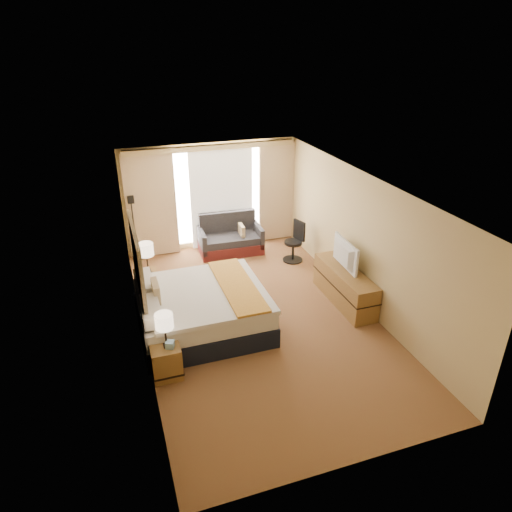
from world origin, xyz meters
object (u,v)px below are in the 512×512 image
object	(u,v)px
media_dresser	(345,286)
television	(341,254)
loveseat	(230,240)
lamp_right	(146,250)
bed	(202,309)
desk_chair	(295,243)
nightstand_left	(166,359)
nightstand_right	(147,285)
lamp_left	(164,322)
floor_lamp	(133,215)

from	to	relation	value
media_dresser	television	size ratio (longest dim) A/B	1.85
loveseat	lamp_right	size ratio (longest dim) A/B	2.46
bed	desk_chair	xyz separation A→B (m)	(2.69, 2.05, 0.03)
media_dresser	bed	world-z (taller)	bed
nightstand_left	desk_chair	xyz separation A→B (m)	(3.50, 3.10, 0.16)
nightstand_right	television	xyz separation A→B (m)	(3.65, -1.29, 0.71)
lamp_left	media_dresser	bearing A→B (deg)	16.58
desk_chair	lamp_left	distance (m)	4.72
lamp_left	desk_chair	bearing A→B (deg)	42.20
lamp_left	lamp_right	world-z (taller)	lamp_right
bed	lamp_right	distance (m)	1.77
nightstand_right	floor_lamp	distance (m)	2.03
nightstand_left	nightstand_right	xyz separation A→B (m)	(0.00, 2.50, 0.00)
loveseat	television	distance (m)	3.26
bed	media_dresser	bearing A→B (deg)	-0.02
desk_chair	media_dresser	bearing A→B (deg)	-101.48
bed	lamp_right	bearing A→B (deg)	117.20
bed	loveseat	size ratio (longest dim) A/B	1.45
loveseat	television	xyz separation A→B (m)	(1.46, -2.84, 0.67)
nightstand_left	loveseat	distance (m)	4.60
lamp_right	television	bearing A→B (deg)	-19.94
media_dresser	floor_lamp	xyz separation A→B (m)	(-3.73, 3.30, 0.76)
nightstand_left	television	bearing A→B (deg)	18.36
floor_lamp	television	bearing A→B (deg)	-40.46
nightstand_right	desk_chair	size ratio (longest dim) A/B	0.57
lamp_right	bed	bearing A→B (deg)	-62.80
media_dresser	floor_lamp	size ratio (longest dim) A/B	1.14
nightstand_left	lamp_left	distance (m)	0.73
bed	television	size ratio (longest dim) A/B	2.29
lamp_right	television	distance (m)	3.82
desk_chair	television	distance (m)	1.98
nightstand_right	floor_lamp	size ratio (longest dim) A/B	0.35
loveseat	television	world-z (taller)	television
desk_chair	lamp_right	world-z (taller)	lamp_right
nightstand_left	nightstand_right	bearing A→B (deg)	90.00
lamp_right	television	size ratio (longest dim) A/B	0.64
desk_chair	television	xyz separation A→B (m)	(0.15, -1.89, 0.55)
floor_lamp	lamp_right	size ratio (longest dim) A/B	2.51
nightstand_left	television	distance (m)	3.91
media_dresser	nightstand_right	bearing A→B (deg)	158.60
media_dresser	television	xyz separation A→B (m)	(-0.05, 0.16, 0.63)
nightstand_right	desk_chair	distance (m)	3.56
desk_chair	loveseat	bearing A→B (deg)	127.30
nightstand_right	lamp_right	bearing A→B (deg)	15.16
desk_chair	bed	bearing A→B (deg)	-159.68
nightstand_left	lamp_left	size ratio (longest dim) A/B	0.95
desk_chair	lamp_right	distance (m)	3.55
loveseat	floor_lamp	size ratio (longest dim) A/B	0.98
nightstand_left	nightstand_right	world-z (taller)	same
nightstand_right	floor_lamp	world-z (taller)	floor_lamp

